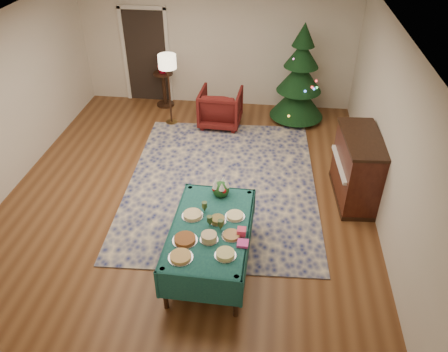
# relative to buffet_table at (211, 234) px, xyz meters

# --- Properties ---
(room_shell) EXTENTS (7.00, 7.00, 7.00)m
(room_shell) POSITION_rel_buffet_table_xyz_m (-0.61, 1.62, 0.80)
(room_shell) COLOR #593319
(room_shell) RESTS_ON ground
(doorway) EXTENTS (1.08, 0.04, 2.16)m
(doorway) POSITION_rel_buffet_table_xyz_m (-2.21, 5.11, 0.54)
(doorway) COLOR black
(doorway) RESTS_ON ground
(rug) EXTENTS (3.41, 4.36, 0.02)m
(rug) POSITION_rel_buffet_table_xyz_m (-0.10, 1.92, -0.54)
(rug) COLOR navy
(rug) RESTS_ON ground
(buffet_table) EXTENTS (1.06, 1.79, 0.69)m
(buffet_table) POSITION_rel_buffet_table_xyz_m (0.00, 0.00, 0.00)
(buffet_table) COLOR black
(buffet_table) RESTS_ON ground
(platter_0) EXTENTS (0.30, 0.30, 0.04)m
(platter_0) POSITION_rel_buffet_table_xyz_m (-0.27, -0.60, 0.16)
(platter_0) COLOR silver
(platter_0) RESTS_ON buffet_table
(platter_1) EXTENTS (0.26, 0.26, 0.06)m
(platter_1) POSITION_rel_buffet_table_xyz_m (0.25, -0.50, 0.16)
(platter_1) COLOR silver
(platter_1) RESTS_ON buffet_table
(platter_2) EXTENTS (0.32, 0.32, 0.05)m
(platter_2) POSITION_rel_buffet_table_xyz_m (-0.27, -0.30, 0.16)
(platter_2) COLOR silver
(platter_2) RESTS_ON buffet_table
(platter_3) EXTENTS (0.23, 0.23, 0.09)m
(platter_3) POSITION_rel_buffet_table_xyz_m (0.02, -0.25, 0.18)
(platter_3) COLOR silver
(platter_3) RESTS_ON buffet_table
(platter_4) EXTENTS (0.25, 0.25, 0.04)m
(platter_4) POSITION_rel_buffet_table_xyz_m (0.29, -0.15, 0.15)
(platter_4) COLOR silver
(platter_4) RESTS_ON buffet_table
(platter_5) EXTENTS (0.29, 0.29, 0.05)m
(platter_5) POSITION_rel_buffet_table_xyz_m (-0.27, 0.17, 0.16)
(platter_5) COLOR silver
(platter_5) RESTS_ON buffet_table
(platter_6) EXTENTS (0.22, 0.22, 0.07)m
(platter_6) POSITION_rel_buffet_table_xyz_m (0.08, 0.10, 0.17)
(platter_6) COLOR silver
(platter_6) RESTS_ON buffet_table
(platter_7) EXTENTS (0.27, 0.27, 0.04)m
(platter_7) POSITION_rel_buffet_table_xyz_m (0.29, 0.23, 0.15)
(platter_7) COLOR silver
(platter_7) RESTS_ON buffet_table
(goblet_0) EXTENTS (0.07, 0.07, 0.16)m
(goblet_0) POSITION_rel_buffet_table_xyz_m (-0.12, 0.28, 0.22)
(goblet_0) COLOR #2D471E
(goblet_0) RESTS_ON buffet_table
(goblet_1) EXTENTS (0.07, 0.07, 0.16)m
(goblet_1) POSITION_rel_buffet_table_xyz_m (0.14, -0.05, 0.22)
(goblet_1) COLOR #2D471E
(goblet_1) RESTS_ON buffet_table
(goblet_2) EXTENTS (0.07, 0.07, 0.16)m
(goblet_2) POSITION_rel_buffet_table_xyz_m (-0.01, 0.01, 0.22)
(goblet_2) COLOR #2D471E
(goblet_2) RESTS_ON buffet_table
(napkin_stack) EXTENTS (0.14, 0.14, 0.04)m
(napkin_stack) POSITION_rel_buffet_table_xyz_m (0.44, -0.28, 0.15)
(napkin_stack) COLOR #ED41A7
(napkin_stack) RESTS_ON buffet_table
(gift_box) EXTENTS (0.11, 0.11, 0.09)m
(gift_box) POSITION_rel_buffet_table_xyz_m (0.41, -0.10, 0.18)
(gift_box) COLOR #F8456A
(gift_box) RESTS_ON buffet_table
(centerpiece) EXTENTS (0.25, 0.25, 0.28)m
(centerpiece) POSITION_rel_buffet_table_xyz_m (0.05, 0.69, 0.26)
(centerpiece) COLOR #1E4C1E
(centerpiece) RESTS_ON buffet_table
(armchair) EXTENTS (0.88, 0.83, 0.86)m
(armchair) POSITION_rel_buffet_table_xyz_m (-0.39, 4.04, -0.12)
(armchair) COLOR #511311
(armchair) RESTS_ON ground
(floor_lamp) EXTENTS (0.36, 0.36, 1.50)m
(floor_lamp) POSITION_rel_buffet_table_xyz_m (-1.45, 3.98, 0.72)
(floor_lamp) COLOR #A57F3F
(floor_lamp) RESTS_ON ground
(side_table) EXTENTS (0.44, 0.44, 0.79)m
(side_table) POSITION_rel_buffet_table_xyz_m (-1.78, 4.82, -0.17)
(side_table) COLOR black
(side_table) RESTS_ON ground
(potted_plant) EXTENTS (0.23, 0.41, 0.23)m
(potted_plant) POSITION_rel_buffet_table_xyz_m (-1.78, 4.82, 0.35)
(potted_plant) COLOR #BA0D29
(potted_plant) RESTS_ON side_table
(christmas_tree) EXTENTS (1.16, 1.16, 2.08)m
(christmas_tree) POSITION_rel_buffet_table_xyz_m (1.20, 4.48, 0.39)
(christmas_tree) COLOR black
(christmas_tree) RESTS_ON ground
(piano) EXTENTS (0.70, 1.35, 1.13)m
(piano) POSITION_rel_buffet_table_xyz_m (2.10, 1.80, 0.00)
(piano) COLOR black
(piano) RESTS_ON ground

